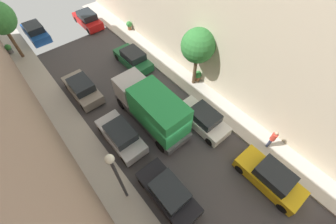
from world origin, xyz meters
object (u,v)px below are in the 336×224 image
(parked_car_left_5, at_px, (35,32))
(pedestrian, at_px, (273,139))
(parked_car_right_2, at_px, (203,119))
(lamp_post, at_px, (116,173))
(parked_car_right_4, at_px, (88,19))
(parked_car_left_2, at_px, (168,193))
(parked_car_right_1, at_px, (270,177))
(parked_car_left_3, at_px, (121,135))
(potted_plant_0, at_px, (198,75))
(parked_car_left_4, at_px, (82,89))
(potted_plant_2, at_px, (129,25))
(delivery_truck, at_px, (152,108))
(street_tree_1, at_px, (198,46))
(potted_plant_1, at_px, (9,48))
(parked_car_right_3, at_px, (133,59))

(parked_car_left_5, xyz_separation_m, pedestrian, (7.62, -23.74, 0.35))
(parked_car_right_2, bearing_deg, lamp_post, -173.64)
(parked_car_right_4, xyz_separation_m, pedestrian, (2.22, -22.43, 0.35))
(parked_car_left_2, relative_size, parked_car_right_1, 1.00)
(parked_car_left_5, bearing_deg, parked_car_left_3, -90.00)
(parked_car_left_5, distance_m, parked_car_right_2, 20.15)
(potted_plant_0, bearing_deg, parked_car_left_4, 149.47)
(pedestrian, height_order, potted_plant_2, pedestrian)
(parked_car_right_1, distance_m, delivery_truck, 8.82)
(parked_car_left_3, distance_m, potted_plant_0, 8.50)
(parked_car_left_5, height_order, street_tree_1, street_tree_1)
(parked_car_right_2, relative_size, potted_plant_2, 4.46)
(parked_car_right_2, height_order, parked_car_right_4, same)
(parked_car_left_3, distance_m, potted_plant_1, 15.97)
(parked_car_left_4, height_order, parked_car_right_1, same)
(parked_car_left_3, height_order, parked_car_right_4, same)
(pedestrian, bearing_deg, lamp_post, 159.74)
(parked_car_left_3, xyz_separation_m, street_tree_1, (7.98, 0.90, 3.21))
(parked_car_left_2, relative_size, pedestrian, 2.44)
(street_tree_1, bearing_deg, potted_plant_2, 87.83)
(parked_car_right_3, bearing_deg, parked_car_left_2, -115.09)
(parked_car_left_3, distance_m, pedestrian, 10.36)
(parked_car_right_3, relative_size, street_tree_1, 0.82)
(potted_plant_2, bearing_deg, street_tree_1, -92.17)
(parked_car_left_2, distance_m, potted_plant_1, 21.05)
(delivery_truck, relative_size, potted_plant_2, 7.01)
(parked_car_right_3, height_order, street_tree_1, street_tree_1)
(parked_car_left_2, xyz_separation_m, potted_plant_1, (-3.04, 20.83, -0.08))
(parked_car_left_2, bearing_deg, street_tree_1, 37.14)
(parked_car_right_4, bearing_deg, parked_car_right_3, -90.00)
(street_tree_1, bearing_deg, parked_car_left_4, 147.95)
(parked_car_left_3, height_order, parked_car_left_5, same)
(parked_car_left_3, bearing_deg, potted_plant_2, 53.94)
(parked_car_left_4, height_order, pedestrian, pedestrian)
(parked_car_right_3, distance_m, potted_plant_2, 5.93)
(delivery_truck, xyz_separation_m, street_tree_1, (5.28, 1.03, 2.14))
(parked_car_right_2, xyz_separation_m, potted_plant_1, (-8.44, 18.36, -0.08))
(parked_car_right_4, xyz_separation_m, street_tree_1, (2.58, -14.53, 3.21))
(parked_car_right_2, bearing_deg, street_tree_1, 54.18)
(lamp_post, bearing_deg, parked_car_right_1, -34.23)
(parked_car_right_1, bearing_deg, lamp_post, 145.77)
(parked_car_left_4, bearing_deg, potted_plant_1, 107.28)
(parked_car_right_1, height_order, potted_plant_2, parked_car_right_1)
(parked_car_left_4, relative_size, pedestrian, 2.44)
(parked_car_right_3, bearing_deg, lamp_post, -126.47)
(parked_car_left_2, height_order, parked_car_right_2, same)
(lamp_post, bearing_deg, parked_car_left_4, 78.55)
(parked_car_left_5, relative_size, parked_car_right_3, 1.00)
(parked_car_right_1, relative_size, lamp_post, 0.80)
(parked_car_right_1, relative_size, potted_plant_2, 4.46)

